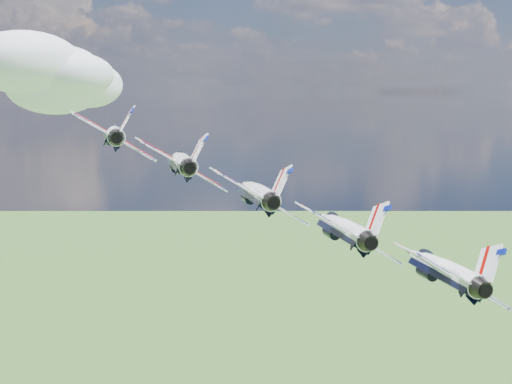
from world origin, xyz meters
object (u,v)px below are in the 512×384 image
object	(u,v)px
jet_0	(115,134)
jet_4	(441,268)
jet_1	(181,161)
jet_2	(256,192)
jet_3	(342,227)

from	to	relation	value
jet_0	jet_4	bearing A→B (deg)	-45.24
jet_1	jet_2	distance (m)	11.19
jet_0	jet_1	bearing A→B (deg)	-45.24
jet_0	jet_2	world-z (taller)	jet_0
jet_0	jet_3	distance (m)	33.56
jet_3	jet_2	bearing A→B (deg)	134.76
jet_1	jet_3	bearing A→B (deg)	-45.24
jet_3	jet_0	bearing A→B (deg)	134.76
jet_1	jet_4	size ratio (longest dim) A/B	1.00
jet_0	jet_3	size ratio (longest dim) A/B	1.00
jet_2	jet_4	xyz separation A→B (m)	(14.69, -15.80, -5.90)
jet_0	jet_4	distance (m)	44.74
jet_1	jet_2	world-z (taller)	jet_1
jet_0	jet_2	size ratio (longest dim) A/B	1.00
jet_3	jet_4	world-z (taller)	jet_3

